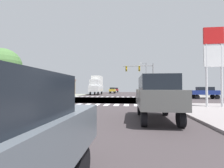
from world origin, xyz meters
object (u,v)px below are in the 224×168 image
at_px(sedan_crossing_3, 205,92).
at_px(suv_queued_1, 156,94).
at_px(street_lamp, 145,76).
at_px(sedan_outer_6, 113,90).
at_px(gas_station_sign, 214,53).
at_px(traffic_signal_mast, 141,72).
at_px(sidewalk_tree, 3,66).
at_px(sedan_trailing_5, 116,90).
at_px(box_truck_middle_1, 97,85).
at_px(bank_building, 41,87).
at_px(sedan_leading_4, 27,92).

xyz_separation_m(sedan_crossing_3, suv_queued_1, (-10.44, -18.20, 0.28)).
height_order(street_lamp, sedan_outer_6, street_lamp).
bearing_deg(gas_station_sign, sedan_crossing_3, 69.21).
xyz_separation_m(traffic_signal_mast, sidewalk_tree, (-15.10, -16.01, -0.72)).
xyz_separation_m(sedan_trailing_5, sedan_outer_6, (0.00, -12.81, 0.00)).
bearing_deg(sidewalk_tree, sedan_crossing_3, 25.62).
distance_m(street_lamp, box_truck_middle_1, 12.71).
distance_m(bank_building, sedan_crossing_3, 35.29).
distance_m(traffic_signal_mast, sidewalk_tree, 22.02).
xyz_separation_m(gas_station_sign, street_lamp, (-3.17, 27.18, 0.23)).
relative_size(sedan_trailing_5, sedan_outer_6, 1.00).
relative_size(gas_station_sign, sedan_trailing_5, 1.59).
bearing_deg(box_truck_middle_1, traffic_signal_mast, 137.98).
distance_m(sedan_crossing_3, sedan_leading_4, 26.40).
xyz_separation_m(sidewalk_tree, sedan_leading_4, (-0.65, 4.90, -2.86)).
relative_size(suv_queued_1, sedan_leading_4, 1.07).
bearing_deg(box_truck_middle_1, street_lamp, -176.55).
bearing_deg(sedan_trailing_5, sedan_outer_6, 90.00).
distance_m(bank_building, sidewalk_tree, 24.13).
height_order(traffic_signal_mast, sedan_trailing_5, traffic_signal_mast).
relative_size(traffic_signal_mast, sedan_trailing_5, 1.48).
xyz_separation_m(sedan_trailing_5, box_truck_middle_1, (-3.00, -23.51, 1.45)).
relative_size(bank_building, sedan_crossing_3, 3.66).
distance_m(street_lamp, sedan_trailing_5, 24.94).
xyz_separation_m(suv_queued_1, sedan_trailing_5, (-7.00, 55.50, -0.28)).
height_order(gas_station_sign, box_truck_middle_1, gas_station_sign).
bearing_deg(sedan_crossing_3, gas_station_sign, -20.79).
distance_m(street_lamp, sedan_leading_4, 28.00).
bearing_deg(sidewalk_tree, bank_building, 111.69).
xyz_separation_m(street_lamp, sidewalk_tree, (-16.84, -26.44, -0.90)).
bearing_deg(sidewalk_tree, sedan_leading_4, 97.56).
bearing_deg(sedan_leading_4, sedan_trailing_5, -10.26).
xyz_separation_m(sidewalk_tree, sedan_outer_6, (7.37, 36.39, -2.86)).
xyz_separation_m(bank_building, sedan_outer_6, (16.26, 14.04, -0.91)).
xyz_separation_m(street_lamp, bank_building, (-25.73, -4.09, -2.85)).
height_order(traffic_signal_mast, gas_station_sign, gas_station_sign).
xyz_separation_m(gas_station_sign, sedan_crossing_3, (4.80, 12.64, -3.53)).
height_order(traffic_signal_mast, suv_queued_1, traffic_signal_mast).
relative_size(traffic_signal_mast, bank_building, 0.41).
relative_size(sidewalk_tree, box_truck_middle_1, 0.80).
bearing_deg(bank_building, street_lamp, 9.03).
relative_size(street_lamp, bank_building, 0.52).
xyz_separation_m(gas_station_sign, box_truck_middle_1, (-15.64, 26.43, -2.08)).
xyz_separation_m(sidewalk_tree, sedan_crossing_3, (24.81, 11.90, -2.86)).
bearing_deg(sidewalk_tree, sedan_trailing_5, 81.48).
bearing_deg(traffic_signal_mast, box_truck_middle_1, 137.98).
xyz_separation_m(suv_queued_1, box_truck_middle_1, (-10.00, 31.99, 1.17)).
bearing_deg(sidewalk_tree, traffic_signal_mast, 46.67).
bearing_deg(gas_station_sign, sidewalk_tree, 177.88).
bearing_deg(gas_station_sign, box_truck_middle_1, 120.62).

